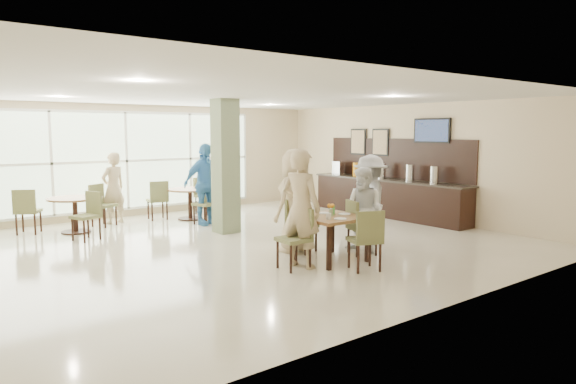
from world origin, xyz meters
TOP-DOWN VIEW (x-y plane):
  - ground at (0.00, 0.00)m, footprint 10.00×10.00m
  - room_shell at (0.00, 0.00)m, footprint 10.00×10.00m
  - window_bank at (-0.50, 4.46)m, footprint 7.00×0.04m
  - column at (0.40, 1.20)m, footprint 0.45×0.45m
  - main_table at (0.51, -1.95)m, footprint 1.01×1.01m
  - round_table_left at (-2.14, 3.13)m, footprint 1.12×1.12m
  - round_table_right at (0.54, 3.14)m, footprint 1.07×1.07m
  - chairs_main_table at (0.50, -1.96)m, footprint 2.07×2.08m
  - chairs_table_left at (-2.19, 3.09)m, footprint 2.15×2.01m
  - chairs_table_right at (0.55, 3.18)m, footprint 1.89×1.89m
  - tabletop_clutter at (0.51, -1.94)m, footprint 0.75×0.80m
  - buffet_counter at (4.70, 0.51)m, footprint 0.64×4.70m
  - wall_tv at (4.94, -0.60)m, footprint 0.06×1.00m
  - framed_art_a at (4.95, 1.00)m, footprint 0.05×0.55m
  - framed_art_b at (4.95, 1.80)m, footprint 0.05×0.55m
  - teen_left at (-0.13, -1.96)m, footprint 0.63×0.79m
  - teen_far at (0.46, -1.09)m, footprint 0.98×0.67m
  - teen_right at (1.38, -1.88)m, footprint 0.72×0.84m
  - teen_standing at (1.98, -1.45)m, footprint 1.19×1.24m
  - adult_a at (0.49, 2.27)m, footprint 1.16×0.74m
  - adult_b at (1.43, 3.14)m, footprint 1.10×1.61m
  - adult_standing at (-1.12, 3.71)m, footprint 0.70×0.56m

SIDE VIEW (x-z plane):
  - ground at x=0.00m, z-range 0.00..0.00m
  - chairs_main_table at x=0.50m, z-range 0.00..0.95m
  - chairs_table_left at x=-2.19m, z-range 0.00..0.95m
  - chairs_table_right at x=0.55m, z-range 0.00..0.95m
  - buffet_counter at x=4.70m, z-range -0.42..1.53m
  - round_table_right at x=0.54m, z-range 0.19..0.94m
  - round_table_left at x=-2.14m, z-range 0.20..0.95m
  - main_table at x=0.51m, z-range 0.29..1.04m
  - teen_right at x=1.38m, z-range 0.00..1.51m
  - adult_b at x=1.43m, z-range 0.00..1.60m
  - tabletop_clutter at x=0.51m, z-range 0.71..0.91m
  - adult_standing at x=-1.12m, z-range 0.00..1.66m
  - teen_standing at x=1.98m, z-range 0.00..1.70m
  - teen_far at x=0.46m, z-range 0.00..1.83m
  - adult_a at x=0.49m, z-range 0.00..1.87m
  - teen_left at x=-0.13m, z-range 0.00..1.87m
  - window_bank at x=-0.50m, z-range -2.10..4.90m
  - column at x=0.40m, z-range 0.00..2.80m
  - room_shell at x=0.00m, z-range -3.30..6.70m
  - framed_art_a at x=4.95m, z-range 1.50..2.20m
  - framed_art_b at x=4.95m, z-range 1.50..2.20m
  - wall_tv at x=4.94m, z-range 1.86..2.44m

